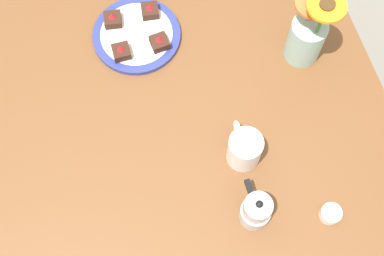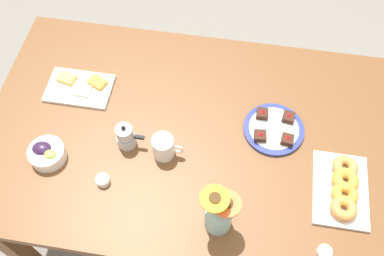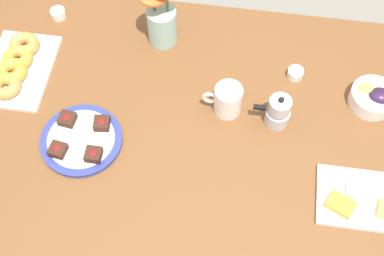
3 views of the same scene
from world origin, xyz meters
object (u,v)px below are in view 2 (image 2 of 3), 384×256
at_px(cheese_platter, 80,87).
at_px(jam_cup_berry, 324,252).
at_px(flower_vase, 219,215).
at_px(moka_pot, 126,137).
at_px(grape_bowl, 47,153).
at_px(coffee_mug, 164,147).
at_px(dining_table, 192,144).
at_px(jam_cup_honey, 103,180).
at_px(dessert_plate, 274,129).
at_px(croissant_platter, 343,188).

bearing_deg(cheese_platter, jam_cup_berry, -27.90).
bearing_deg(jam_cup_berry, flower_vase, 172.67).
bearing_deg(cheese_platter, moka_pot, -41.16).
bearing_deg(moka_pot, grape_bowl, -159.43).
bearing_deg(coffee_mug, jam_cup_berry, -25.62).
height_order(dining_table, jam_cup_honey, jam_cup_honey).
bearing_deg(jam_cup_honey, grape_bowl, 163.83).
xyz_separation_m(dining_table, jam_cup_berry, (0.49, -0.38, 0.10)).
bearing_deg(jam_cup_honey, dessert_plate, 28.20).
bearing_deg(jam_cup_honey, coffee_mug, 37.58).
bearing_deg(dessert_plate, grape_bowl, -162.98).
bearing_deg(jam_cup_berry, coffee_mug, 154.38).
xyz_separation_m(jam_cup_honey, dessert_plate, (0.58, 0.31, -0.00)).
bearing_deg(dessert_plate, dining_table, -168.11).
height_order(jam_cup_berry, dessert_plate, dessert_plate).
bearing_deg(flower_vase, jam_cup_honey, 168.48).
bearing_deg(cheese_platter, dessert_plate, -5.26).
bearing_deg(jam_cup_honey, moka_pot, 74.46).
xyz_separation_m(dining_table, cheese_platter, (-0.48, 0.14, 0.10)).
height_order(coffee_mug, dessert_plate, coffee_mug).
distance_m(dining_table, dessert_plate, 0.33).
distance_m(cheese_platter, dessert_plate, 0.79).
bearing_deg(jam_cup_berry, dessert_plate, 113.02).
bearing_deg(jam_cup_berry, cheese_platter, 152.10).
bearing_deg(jam_cup_honey, croissant_platter, 6.96).
xyz_separation_m(coffee_mug, jam_cup_honey, (-0.19, -0.15, -0.03)).
height_order(cheese_platter, moka_pot, moka_pot).
height_order(jam_cup_berry, moka_pot, moka_pot).
xyz_separation_m(cheese_platter, croissant_platter, (1.04, -0.28, 0.01)).
relative_size(jam_cup_honey, dessert_plate, 0.21).
distance_m(coffee_mug, dessert_plate, 0.43).
height_order(dessert_plate, flower_vase, flower_vase).
bearing_deg(jam_cup_berry, jam_cup_honey, 170.38).
distance_m(croissant_platter, jam_cup_berry, 0.24).
relative_size(croissant_platter, jam_cup_honey, 5.84).
height_order(coffee_mug, jam_cup_berry, coffee_mug).
bearing_deg(coffee_mug, grape_bowl, -168.86).
distance_m(coffee_mug, jam_cup_berry, 0.64).
bearing_deg(flower_vase, coffee_mug, 134.40).
relative_size(jam_cup_honey, flower_vase, 0.20).
distance_m(dining_table, grape_bowl, 0.55).
relative_size(coffee_mug, croissant_platter, 0.41).
height_order(coffee_mug, grape_bowl, coffee_mug).
xyz_separation_m(jam_cup_berry, dessert_plate, (-0.19, 0.44, -0.00)).
relative_size(dining_table, flower_vase, 6.67).
distance_m(grape_bowl, croissant_platter, 1.06).
relative_size(grape_bowl, croissant_platter, 0.47).
height_order(croissant_platter, dessert_plate, dessert_plate).
xyz_separation_m(jam_cup_berry, flower_vase, (-0.35, 0.05, 0.07)).
bearing_deg(dining_table, grape_bowl, -160.01).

